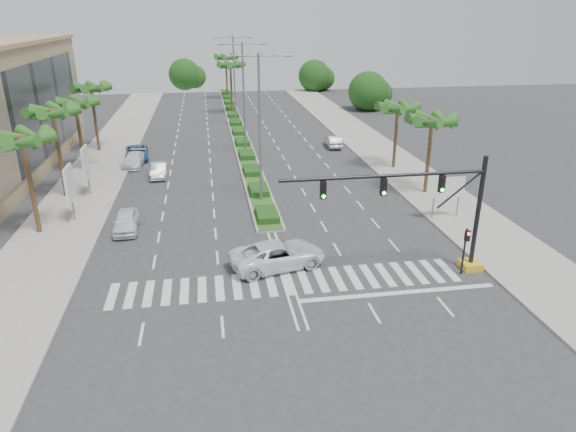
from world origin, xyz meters
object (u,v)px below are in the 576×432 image
car_parked_c (137,153)px  car_right (333,141)px  car_parked_b (159,170)px  car_parked_d (134,160)px  car_parked_a (126,221)px  car_crossing (278,255)px

car_parked_c → car_right: size_ratio=1.21×
car_parked_b → car_parked_d: size_ratio=0.89×
car_parked_a → car_right: bearing=44.5°
car_parked_a → car_parked_c: (-1.42, 20.17, -0.01)m
car_parked_a → car_parked_d: size_ratio=0.90×
car_parked_c → car_right: 22.42m
car_crossing → car_parked_c: bearing=9.1°
car_parked_c → car_parked_d: size_ratio=1.08×
car_parked_b → car_parked_d: bearing=124.3°
car_parked_c → car_crossing: (11.52, -27.64, 0.13)m
car_parked_c → car_crossing: 29.94m
car_parked_a → car_right: (20.91, 22.11, -0.03)m
car_parked_b → car_right: size_ratio=0.99×
car_parked_b → car_parked_a: bearing=-96.0°
car_right → car_parked_a: bearing=49.8°
car_parked_c → car_right: bearing=-1.0°
car_parked_a → car_parked_d: (-1.42, 17.43, -0.04)m
car_parked_d → car_right: (22.33, 4.69, 0.01)m
car_right → car_parked_d: bearing=15.0°
car_parked_a → car_parked_d: car_parked_a is taller
car_parked_b → car_parked_c: size_ratio=0.82×
car_parked_b → car_parked_d: car_parked_b is taller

